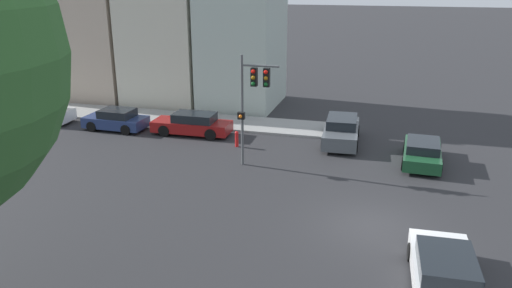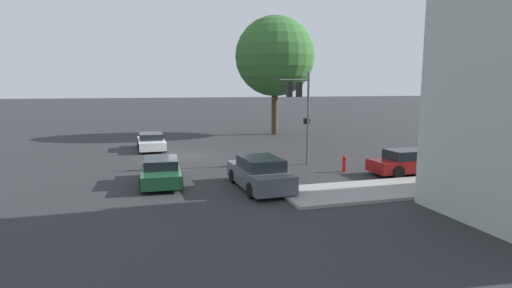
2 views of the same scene
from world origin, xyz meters
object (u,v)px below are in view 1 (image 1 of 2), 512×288
at_px(traffic_signal, 253,91).
at_px(parked_car_0, 192,124).
at_px(fire_hydrant, 237,138).
at_px(crossing_car_2, 341,131).
at_px(crossing_car_1, 422,152).
at_px(parked_car_2, 43,112).
at_px(crossing_car_0, 445,272).
at_px(parked_car_1, 116,120).

relative_size(traffic_signal, parked_car_0, 1.17).
height_order(traffic_signal, fire_hydrant, traffic_signal).
height_order(traffic_signal, crossing_car_2, traffic_signal).
height_order(crossing_car_1, parked_car_0, parked_car_0).
height_order(traffic_signal, parked_car_2, traffic_signal).
bearing_deg(fire_hydrant, crossing_car_1, -89.99).
distance_m(parked_car_2, fire_hydrant, 13.86).
bearing_deg(traffic_signal, crossing_car_1, 106.32).
bearing_deg(crossing_car_0, traffic_signal, 42.66).
bearing_deg(crossing_car_0, crossing_car_1, -0.88).
bearing_deg(parked_car_0, traffic_signal, 139.44).
height_order(crossing_car_0, crossing_car_1, crossing_car_1).
bearing_deg(crossing_car_2, traffic_signal, -41.60).
height_order(crossing_car_2, fire_hydrant, crossing_car_2).
height_order(parked_car_2, fire_hydrant, parked_car_2).
height_order(parked_car_1, parked_car_2, parked_car_2).
bearing_deg(traffic_signal, crossing_car_0, 43.34).
distance_m(crossing_car_1, crossing_car_2, 4.94).
bearing_deg(crossing_car_2, fire_hydrant, -70.95).
height_order(traffic_signal, parked_car_1, traffic_signal).
bearing_deg(parked_car_1, crossing_car_0, 147.63).
bearing_deg(traffic_signal, parked_car_0, -130.85).
relative_size(parked_car_2, fire_hydrant, 4.38).
distance_m(traffic_signal, fire_hydrant, 4.65).
bearing_deg(parked_car_2, crossing_car_2, -179.46).
height_order(crossing_car_0, parked_car_1, parked_car_1).
xyz_separation_m(crossing_car_2, parked_car_2, (-0.95, 19.44, -0.03)).
xyz_separation_m(crossing_car_1, parked_car_0, (1.48, 13.32, 0.04)).
xyz_separation_m(parked_car_0, parked_car_2, (-0.17, 10.51, 0.04)).
relative_size(parked_car_0, parked_car_1, 1.22).
relative_size(traffic_signal, crossing_car_1, 1.27).
bearing_deg(crossing_car_0, crossing_car_2, 16.79).
height_order(crossing_car_2, parked_car_0, crossing_car_2).
height_order(crossing_car_0, crossing_car_2, crossing_car_2).
relative_size(crossing_car_0, crossing_car_1, 1.04).
relative_size(crossing_car_2, parked_car_1, 1.22).
distance_m(crossing_car_1, parked_car_1, 18.39).
xyz_separation_m(traffic_signal, crossing_car_0, (-8.66, -8.54, -3.32)).
height_order(crossing_car_1, parked_car_2, parked_car_2).
relative_size(parked_car_1, fire_hydrant, 4.28).
height_order(crossing_car_2, parked_car_2, crossing_car_2).
bearing_deg(parked_car_2, fire_hydrant, 172.31).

